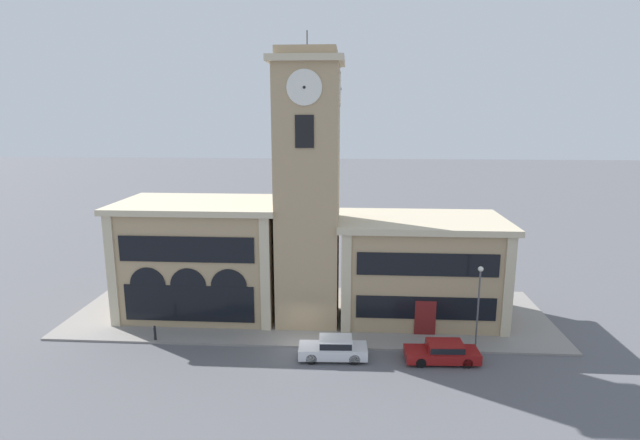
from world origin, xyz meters
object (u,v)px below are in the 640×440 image
object	(u,v)px
parked_car_near	(334,348)
street_lamp	(479,295)
parked_car_mid	(443,352)
bollard	(155,333)

from	to	relation	value
parked_car_near	street_lamp	size ratio (longest dim) A/B	0.79
parked_car_near	parked_car_mid	xyz separation A→B (m)	(7.05, 0.00, -0.05)
street_lamp	bollard	distance (m)	22.54
parked_car_mid	bollard	size ratio (longest dim) A/B	4.53
street_lamp	bollard	world-z (taller)	street_lamp
street_lamp	bollard	size ratio (longest dim) A/B	5.40
parked_car_near	parked_car_mid	world-z (taller)	parked_car_near
parked_car_mid	bollard	distance (m)	19.79
parked_car_near	bollard	distance (m)	12.78
parked_car_near	street_lamp	bearing A→B (deg)	-170.59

